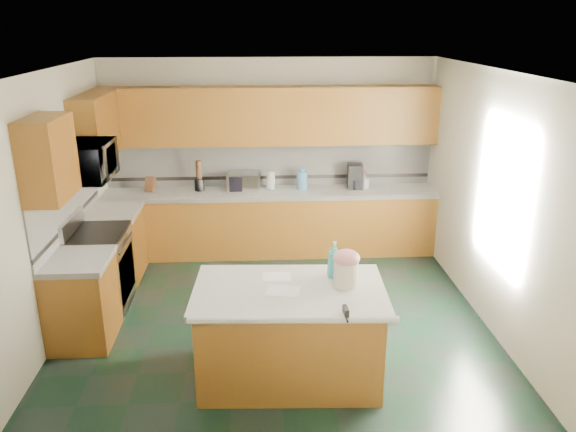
{
  "coord_description": "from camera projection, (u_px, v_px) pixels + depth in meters",
  "views": [
    {
      "loc": [
        -0.19,
        -5.49,
        3.16
      ],
      "look_at": [
        0.15,
        0.35,
        1.12
      ],
      "focal_mm": 35.0,
      "sensor_mm": 36.0,
      "label": 1
    }
  ],
  "objects": [
    {
      "name": "soap_bottle_back",
      "position": [
        364.0,
        181.0,
        7.89
      ],
      "size": [
        0.14,
        0.14,
        0.22
      ],
      "primitive_type": "imported",
      "rotation": [
        0.0,
        0.0,
        0.58
      ],
      "color": "white",
      "rests_on": "back_countertop"
    },
    {
      "name": "range_backguard",
      "position": [
        71.0,
        224.0,
        6.24
      ],
      "size": [
        0.06,
        0.76,
        0.18
      ],
      "primitive_type": "cube",
      "color": "#B7B7BC",
      "rests_on": "range_body"
    },
    {
      "name": "water_jug",
      "position": [
        302.0,
        180.0,
        7.85
      ],
      "size": [
        0.15,
        0.15,
        0.25
      ],
      "primitive_type": "cylinder",
      "color": "#538CBB",
      "rests_on": "back_countertop"
    },
    {
      "name": "back_base_cab",
      "position": [
        271.0,
        224.0,
        7.97
      ],
      "size": [
        4.6,
        0.6,
        0.86
      ],
      "primitive_type": "cube",
      "color": "#4B280A",
      "rests_on": "ground"
    },
    {
      "name": "left_upper_cab_rear",
      "position": [
        95.0,
        127.0,
        6.81
      ],
      "size": [
        0.33,
        1.09,
        0.78
      ],
      "primitive_type": "cube",
      "color": "#4B280A",
      "rests_on": "wall_left"
    },
    {
      "name": "left_base_cab_rear",
      "position": [
        117.0,
        246.0,
        7.19
      ],
      "size": [
        0.6,
        0.82,
        0.86
      ],
      "primitive_type": "cube",
      "color": "#4B280A",
      "rests_on": "ground"
    },
    {
      "name": "treat_jar_knob",
      "position": [
        347.0,
        253.0,
        4.92
      ],
      "size": [
        0.08,
        0.03,
        0.03
      ],
      "primitive_type": "cylinder",
      "rotation": [
        0.0,
        1.57,
        0.0
      ],
      "color": "tan",
      "rests_on": "treat_jar_lid"
    },
    {
      "name": "water_jug_neck",
      "position": [
        302.0,
        170.0,
        7.8
      ],
      "size": [
        0.07,
        0.07,
        0.04
      ],
      "primitive_type": "cylinder",
      "color": "#538CBB",
      "rests_on": "water_jug"
    },
    {
      "name": "wall_left",
      "position": [
        46.0,
        211.0,
        5.65
      ],
      "size": [
        0.04,
        4.6,
        2.7
      ],
      "primitive_type": "cube",
      "color": "beige",
      "rests_on": "ground"
    },
    {
      "name": "range_handle",
      "position": [
        126.0,
        243.0,
        6.35
      ],
      "size": [
        0.02,
        0.66,
        0.02
      ],
      "primitive_type": "cylinder",
      "rotation": [
        1.57,
        0.0,
        0.0
      ],
      "color": "#B7B7BC",
      "rests_on": "range_body"
    },
    {
      "name": "left_backsplash",
      "position": [
        68.0,
        204.0,
        6.21
      ],
      "size": [
        0.02,
        2.3,
        0.63
      ],
      "primitive_type": "cube",
      "color": "silver",
      "rests_on": "wall_left"
    },
    {
      "name": "knife_block",
      "position": [
        150.0,
        184.0,
        7.73
      ],
      "size": [
        0.16,
        0.19,
        0.24
      ],
      "primitive_type": "cube",
      "rotation": [
        -0.31,
        0.0,
        -0.27
      ],
      "color": "#472814",
      "rests_on": "back_countertop"
    },
    {
      "name": "window_light_proxy",
      "position": [
        502.0,
        194.0,
        5.67
      ],
      "size": [
        0.02,
        1.4,
        1.1
      ],
      "primitive_type": "cube",
      "color": "white",
      "rests_on": "wall_right"
    },
    {
      "name": "back_backsplash",
      "position": [
        270.0,
        164.0,
        7.97
      ],
      "size": [
        4.6,
        0.02,
        0.63
      ],
      "primitive_type": "cube",
      "color": "silver",
      "rests_on": "back_countertop"
    },
    {
      "name": "paper_sheet_a",
      "position": [
        283.0,
        291.0,
        4.92
      ],
      "size": [
        0.32,
        0.27,
        0.0
      ],
      "primitive_type": "cube",
      "rotation": [
        0.0,
        0.0,
        -0.19
      ],
      "color": "white",
      "rests_on": "island_top"
    },
    {
      "name": "soap_back_cap",
      "position": [
        365.0,
        172.0,
        7.85
      ],
      "size": [
        0.02,
        0.02,
        0.03
      ],
      "primitive_type": "cylinder",
      "color": "red",
      "rests_on": "soap_bottle_back"
    },
    {
      "name": "toaster_oven",
      "position": [
        244.0,
        182.0,
        7.79
      ],
      "size": [
        0.47,
        0.35,
        0.25
      ],
      "primitive_type": "cube",
      "rotation": [
        0.0,
        0.0,
        -0.14
      ],
      "color": "#B7B7BC",
      "rests_on": "back_countertop"
    },
    {
      "name": "coffee_carafe",
      "position": [
        355.0,
        184.0,
        7.88
      ],
      "size": [
        0.14,
        0.14,
        0.14
      ],
      "primitive_type": "cylinder",
      "color": "black",
      "rests_on": "back_countertop"
    },
    {
      "name": "wall_front",
      "position": [
        289.0,
        319.0,
        3.59
      ],
      "size": [
        4.6,
        0.04,
        2.7
      ],
      "primitive_type": "cube",
      "color": "beige",
      "rests_on": "ground"
    },
    {
      "name": "left_counter_front",
      "position": [
        77.0,
        261.0,
        5.6
      ],
      "size": [
        0.64,
        0.72,
        0.06
      ],
      "primitive_type": "cube",
      "color": "white",
      "rests_on": "left_base_cab_front"
    },
    {
      "name": "back_countertop",
      "position": [
        270.0,
        193.0,
        7.82
      ],
      "size": [
        4.6,
        0.64,
        0.06
      ],
      "primitive_type": "cube",
      "color": "white",
      "rests_on": "back_base_cab"
    },
    {
      "name": "left_accent_band",
      "position": [
        70.0,
        221.0,
        6.28
      ],
      "size": [
        0.01,
        2.3,
        0.05
      ],
      "primitive_type": "cube",
      "color": "black",
      "rests_on": "wall_left"
    },
    {
      "name": "left_base_cab_front",
      "position": [
        82.0,
        302.0,
        5.75
      ],
      "size": [
        0.6,
        0.72,
        0.86
      ],
      "primitive_type": "cube",
      "color": "#4B280A",
      "rests_on": "ground"
    },
    {
      "name": "wall_back",
      "position": [
        269.0,
        155.0,
        7.97
      ],
      "size": [
        4.6,
        0.04,
        2.7
      ],
      "primitive_type": "cube",
      "color": "beige",
      "rests_on": "ground"
    },
    {
      "name": "microwave",
      "position": [
        87.0,
        161.0,
        6.02
      ],
      "size": [
        0.5,
        0.73,
        0.41
      ],
      "primitive_type": "imported",
      "rotation": [
        0.0,
        0.0,
        1.57
      ],
      "color": "#B7B7BC",
      "rests_on": "wall_left"
    },
    {
      "name": "island_top",
      "position": [
        289.0,
        291.0,
        4.97
      ],
      "size": [
        1.75,
        1.1,
        0.06
      ],
      "primitive_type": "cube",
      "rotation": [
        0.0,
        0.0,
        -0.05
      ],
      "color": "white",
      "rests_on": "island_base"
    },
    {
      "name": "wall_right",
      "position": [
        495.0,
        202.0,
        5.91
      ],
      "size": [
        0.04,
        4.6,
        2.7
      ],
      "primitive_type": "cube",
      "color": "beige",
      "rests_on": "ground"
    },
    {
      "name": "soap_bottle_island",
      "position": [
        334.0,
        260.0,
        5.13
      ],
      "size": [
        0.15,
        0.15,
        0.34
      ],
      "primitive_type": "imported",
      "rotation": [
        0.0,
        0.0,
        -0.15
      ],
      "color": "#38ACB0",
      "rests_on": "island_top"
    },
    {
      "name": "treat_jar_lid",
      "position": [
        346.0,
        258.0,
        4.93
      ],
      "size": [
        0.24,
        0.24,
        0.15
      ],
      "primitive_type": "ellipsoid",
      "color": "pink",
      "rests_on": "treat_jar"
    },
    {
      "name": "coffee_maker",
      "position": [
        355.0,
        176.0,
        7.89
      ],
      "size": [
        0.22,
        0.24,
        0.34
      ],
      "primitive_type": "cube",
      "rotation": [
        0.0,
        0.0,
        -0.07
      ],
      "color": "black",
      "rests_on": "back_countertop"
    },
    {
      "name": "range_body",
      "position": [
        101.0,
        271.0,
        6.44
      ],
      "size": [
        0.6,
        0.76,
        0.88
      ],
      "primitive_type": "cube",
      "color": "#B7B7BC",
      "rests_on": "ground"
    },
    {
      "name": "treat_jar",
      "position": [
        346.0,
        274.0,
        4.98
      ],
      "size": [
        0.25,
        0.25,
        0.23
      ],
      "primitive_type": "cylinder",
      "rotation": [
        0.0,
        0.0,
        0.17
      ],
      "color": "silver",
      "rests_on": "island_top"
    },
    {
      "name": "back_upper_cab",
      "position": [
        269.0,
        116.0,
        7.6
      ],
      "size": [
        4.6,
        0.33,
        0.78
      ],
      "primitive_type": "cube",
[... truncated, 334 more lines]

